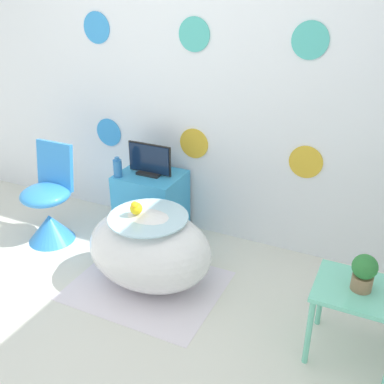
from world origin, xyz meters
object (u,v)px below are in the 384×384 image
Objects in this scene: bathtub at (150,249)px; vase at (118,168)px; tv at (150,161)px; chair at (49,211)px; potted_plant_left at (364,272)px.

bathtub is 5.53× the size of vase.
bathtub is at bearing -60.83° from tv.
bathtub is at bearing -39.67° from vase.
chair reaches higher than vase.
chair is at bearing 174.23° from potted_plant_left.
potted_plant_left is (1.85, -0.52, -0.04)m from vase.
chair is at bearing -149.45° from vase.
tv is at bearing 32.20° from chair.
chair is 2.36m from potted_plant_left.
vase is at bearing 164.33° from potted_plant_left.
potted_plant_left is (1.33, -0.09, 0.29)m from bathtub.
bathtub is 0.75m from vase.
vase reaches higher than potted_plant_left.
tv is 2.30× the size of vase.
vase is (0.48, 0.28, 0.34)m from chair.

